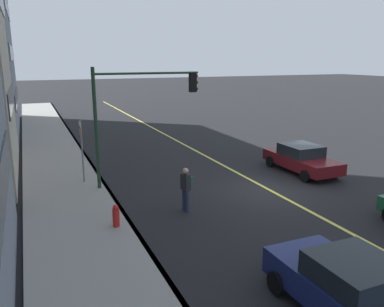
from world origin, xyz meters
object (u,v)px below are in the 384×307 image
at_px(traffic_light_mast, 139,104).
at_px(fire_hydrant, 116,218).
at_px(car_navy, 347,286).
at_px(pedestrian_with_backpack, 186,186).
at_px(car_maroon, 301,158).
at_px(street_sign_post, 82,147).

bearing_deg(traffic_light_mast, fire_hydrant, 154.02).
relative_size(car_navy, fire_hydrant, 4.13).
bearing_deg(pedestrian_with_backpack, car_navy, -172.66).
relative_size(traffic_light_mast, fire_hydrant, 5.82).
bearing_deg(car_maroon, fire_hydrant, 107.33).
xyz_separation_m(street_sign_post, fire_hydrant, (-5.59, -0.30, -1.35)).
height_order(car_navy, street_sign_post, street_sign_post).
height_order(street_sign_post, fire_hydrant, street_sign_post).
relative_size(car_maroon, fire_hydrant, 4.74).
distance_m(car_maroon, traffic_light_mast, 8.96).
height_order(car_maroon, street_sign_post, street_sign_post).
bearing_deg(street_sign_post, traffic_light_mast, -116.29).
distance_m(pedestrian_with_backpack, street_sign_post, 5.91).
bearing_deg(pedestrian_with_backpack, fire_hydrant, 103.23).
bearing_deg(pedestrian_with_backpack, traffic_light_mast, 11.69).
bearing_deg(traffic_light_mast, pedestrian_with_backpack, -168.31).
distance_m(street_sign_post, fire_hydrant, 5.75).
bearing_deg(traffic_light_mast, street_sign_post, 63.71).
bearing_deg(car_maroon, traffic_light_mast, 82.41).
relative_size(car_navy, traffic_light_mast, 0.71).
relative_size(pedestrian_with_backpack, street_sign_post, 0.57).
relative_size(street_sign_post, fire_hydrant, 3.29).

